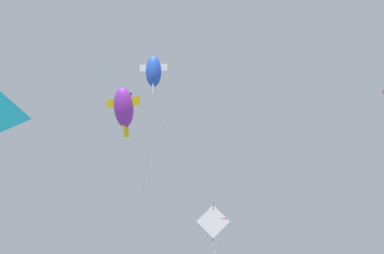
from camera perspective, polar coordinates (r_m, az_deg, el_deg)
The scene contains 3 objects.
kite_fish_mid_left at distance 35.94m, azimuth -3.24°, elevation 4.65°, with size 1.96×1.62×5.14m.
kite_fish_far_centre at distance 31.03m, azimuth -5.74°, elevation 1.65°, with size 2.41×1.82×5.35m.
kite_diamond_near_left at distance 42.95m, azimuth 1.79°, elevation -7.95°, with size 1.83×1.09×5.67m.
Camera 1 is at (-14.25, -30.09, 24.79)m, focal length 63.76 mm.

